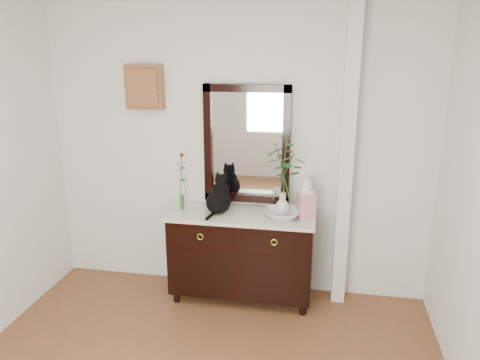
% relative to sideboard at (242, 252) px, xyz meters
% --- Properties ---
extents(wall_back, '(3.60, 0.04, 2.70)m').
position_rel_sideboard_xyz_m(wall_back, '(-0.10, 0.25, 0.88)').
color(wall_back, silver).
rests_on(wall_back, ground).
extents(pilaster, '(0.12, 0.20, 2.70)m').
position_rel_sideboard_xyz_m(pilaster, '(0.90, 0.17, 0.88)').
color(pilaster, silver).
rests_on(pilaster, ground).
extents(sideboard, '(1.33, 0.52, 0.82)m').
position_rel_sideboard_xyz_m(sideboard, '(0.00, 0.00, 0.00)').
color(sideboard, black).
rests_on(sideboard, ground).
extents(wall_mirror, '(0.80, 0.06, 1.10)m').
position_rel_sideboard_xyz_m(wall_mirror, '(-0.00, 0.24, 0.97)').
color(wall_mirror, black).
rests_on(wall_mirror, wall_back).
extents(key_cabinet, '(0.35, 0.10, 0.40)m').
position_rel_sideboard_xyz_m(key_cabinet, '(-0.95, 0.21, 1.48)').
color(key_cabinet, brown).
rests_on(key_cabinet, wall_back).
extents(cat, '(0.30, 0.35, 0.35)m').
position_rel_sideboard_xyz_m(cat, '(-0.22, 0.00, 0.55)').
color(cat, black).
rests_on(cat, sideboard).
extents(lotus_bowl, '(0.35, 0.35, 0.07)m').
position_rel_sideboard_xyz_m(lotus_bowl, '(0.37, -0.03, 0.41)').
color(lotus_bowl, silver).
rests_on(lotus_bowl, sideboard).
extents(vase_branches, '(0.40, 0.40, 0.76)m').
position_rel_sideboard_xyz_m(vase_branches, '(0.37, -0.03, 0.77)').
color(vase_branches, silver).
rests_on(vase_branches, lotus_bowl).
extents(bud_vase_rose, '(0.08, 0.08, 0.55)m').
position_rel_sideboard_xyz_m(bud_vase_rose, '(-0.57, 0.02, 0.65)').
color(bud_vase_rose, '#2F6B30').
rests_on(bud_vase_rose, sideboard).
extents(ginger_jar, '(0.18, 0.18, 0.38)m').
position_rel_sideboard_xyz_m(ginger_jar, '(0.57, -0.00, 0.56)').
color(ginger_jar, white).
rests_on(ginger_jar, sideboard).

